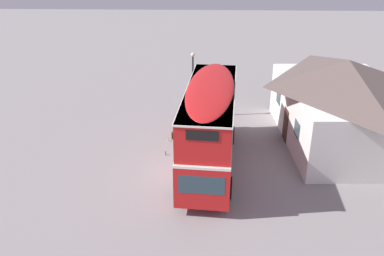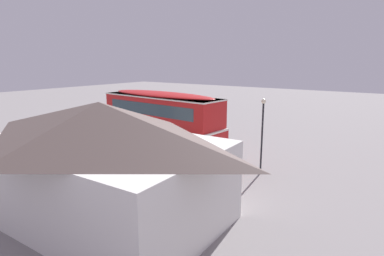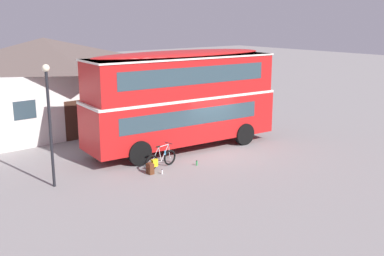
% 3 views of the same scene
% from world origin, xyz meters
% --- Properties ---
extents(ground_plane, '(120.00, 120.00, 0.00)m').
position_xyz_m(ground_plane, '(0.00, 0.00, 0.00)').
color(ground_plane, gray).
extents(double_decker_bus, '(9.79, 3.27, 4.79)m').
position_xyz_m(double_decker_bus, '(-0.83, 1.23, 2.64)').
color(double_decker_bus, black).
rests_on(double_decker_bus, ground).
extents(touring_bicycle, '(1.72, 0.61, 1.02)m').
position_xyz_m(touring_bicycle, '(-3.44, -0.63, 0.37)').
color(touring_bicycle, black).
rests_on(touring_bicycle, ground).
extents(backpack_on_ground, '(0.29, 0.30, 0.50)m').
position_xyz_m(backpack_on_ground, '(-4.20, -1.00, 0.26)').
color(backpack_on_ground, '#592D19').
rests_on(backpack_on_ground, ground).
extents(water_bottle_green_metal, '(0.07, 0.07, 0.23)m').
position_xyz_m(water_bottle_green_metal, '(-1.99, -1.33, 0.11)').
color(water_bottle_green_metal, green).
rests_on(water_bottle_green_metal, ground).
extents(water_bottle_clear_plastic, '(0.07, 0.07, 0.21)m').
position_xyz_m(water_bottle_clear_plastic, '(-3.83, -1.33, 0.10)').
color(water_bottle_clear_plastic, silver).
rests_on(water_bottle_clear_plastic, ground).
extents(pub_building, '(11.00, 7.41, 5.21)m').
position_xyz_m(pub_building, '(-4.39, 9.31, 2.66)').
color(pub_building, silver).
rests_on(pub_building, ground).
extents(street_lamp, '(0.28, 0.28, 4.67)m').
position_xyz_m(street_lamp, '(-7.88, 0.08, 2.88)').
color(street_lamp, black).
rests_on(street_lamp, ground).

